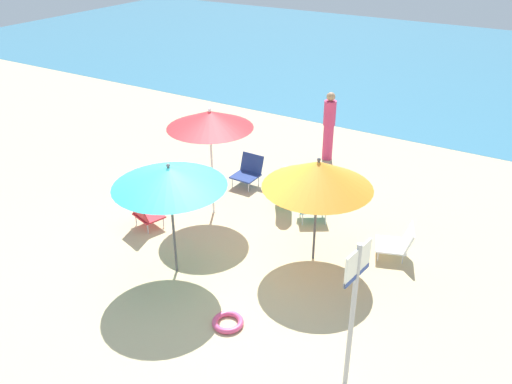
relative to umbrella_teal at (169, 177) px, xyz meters
name	(u,v)px	position (x,y,z in m)	size (l,w,h in m)	color
ground_plane	(199,263)	(0.18, 0.35, -1.67)	(40.00, 40.00, 0.00)	#CCB789
sea_water	(437,63)	(0.18, 15.22, -1.66)	(40.00, 16.00, 0.01)	teal
umbrella_teal	(169,177)	(0.00, 0.00, 0.00)	(1.69, 1.69, 1.88)	#4C4C51
umbrella_orange	(318,174)	(1.70, 1.44, -0.13)	(1.72, 1.72, 1.81)	#4C4C51
umbrella_red	(210,119)	(-0.57, 1.83, 0.19)	(1.53, 1.53, 2.07)	silver
beach_chair_a	(398,242)	(2.85, 2.20, -1.40)	(0.71, 0.68, 0.55)	white
beach_chair_b	(248,171)	(-0.63, 3.18, -1.36)	(0.51, 0.58, 0.61)	navy
beach_chair_c	(313,200)	(1.09, 2.65, -1.32)	(0.74, 0.76, 0.66)	teal
beach_chair_d	(143,213)	(-1.30, 0.72, -1.35)	(0.63, 0.63, 0.63)	red
person_a	(285,186)	(0.51, 2.64, -1.18)	(0.47, 0.53, 0.94)	#389970
person_b	(329,126)	(0.24, 5.20, -0.86)	(0.27, 0.27, 1.58)	#DB3866
warning_sign	(354,297)	(3.19, -0.78, -0.33)	(0.10, 0.51, 2.03)	#ADADB2
swim_ring	(228,322)	(1.39, -0.62, -1.62)	(0.44, 0.44, 0.08)	#E54C7F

